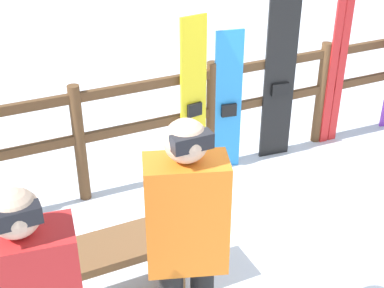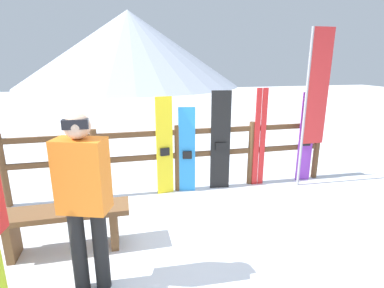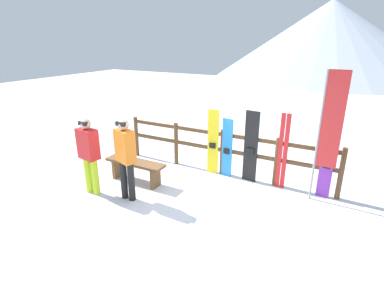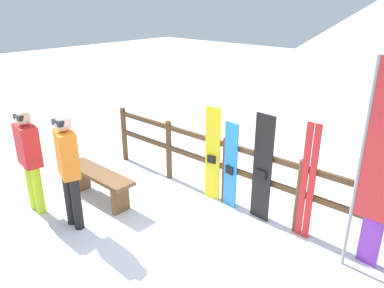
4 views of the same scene
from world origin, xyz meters
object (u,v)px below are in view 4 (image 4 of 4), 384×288
person_red (29,155)px  person_orange (68,164)px  bench (99,179)px  ski_pair_red (308,183)px  snowboard_black_stripe (262,169)px  snowboard_purple (376,209)px  rental_flag (375,154)px  snowboard_yellow (213,155)px  snowboard_blue (230,166)px

person_red → person_orange: size_ratio=0.96×
bench → ski_pair_red: ski_pair_red is taller
snowboard_black_stripe → snowboard_purple: (1.53, -0.00, -0.03)m
snowboard_purple → rental_flag: size_ratio=0.61×
snowboard_black_stripe → snowboard_purple: snowboard_black_stripe is taller
person_red → person_orange: (0.80, 0.15, 0.05)m
snowboard_black_stripe → ski_pair_red: 0.68m
snowboard_yellow → snowboard_purple: bearing=0.0°
ski_pair_red → snowboard_blue: bearing=-179.8°
person_orange → snowboard_yellow: 2.15m
snowboard_yellow → person_orange: bearing=-116.3°
snowboard_yellow → ski_pair_red: size_ratio=0.94×
person_red → ski_pair_red: size_ratio=0.97×
bench → ski_pair_red: 3.15m
ski_pair_red → snowboard_purple: 0.86m
person_red → snowboard_yellow: (1.75, 2.07, -0.15)m
snowboard_blue → snowboard_black_stripe: (0.55, 0.00, 0.12)m
rental_flag → ski_pair_red: bearing=165.2°
snowboard_purple → person_red: bearing=-153.7°
snowboard_black_stripe → snowboard_purple: size_ratio=1.04×
snowboard_black_stripe → snowboard_purple: 1.53m
snowboard_purple → rental_flag: (-0.08, -0.20, 0.73)m
bench → snowboard_purple: size_ratio=0.91×
person_orange → snowboard_yellow: person_orange is taller
bench → rental_flag: (3.63, 1.05, 1.13)m
snowboard_yellow → ski_pair_red: 1.58m
person_orange → snowboard_black_stripe: (1.84, 1.92, -0.16)m
snowboard_purple → rental_flag: 0.76m
person_orange → snowboard_blue: (1.30, 1.92, -0.28)m
person_orange → snowboard_blue: bearing=55.9°
person_red → person_orange: person_orange is taller
snowboard_yellow → snowboard_black_stripe: size_ratio=0.96×
bench → snowboard_blue: size_ratio=1.02×
person_red → snowboard_blue: 2.96m
bench → ski_pair_red: bearing=23.7°
bench → snowboard_purple: (3.71, 1.25, 0.40)m
snowboard_yellow → snowboard_black_stripe: snowboard_black_stripe is taller
ski_pair_red → bench: bearing=-156.3°
ski_pair_red → person_orange: bearing=-142.7°
bench → snowboard_purple: 3.94m
person_red → rental_flag: (4.10, 1.87, 0.59)m
snowboard_blue → person_red: bearing=-135.4°
person_orange → rental_flag: rental_flag is taller
snowboard_blue → snowboard_black_stripe: 0.56m
snowboard_black_stripe → rental_flag: (1.45, -0.20, 0.70)m
person_red → snowboard_yellow: person_red is taller
snowboard_blue → ski_pair_red: (1.23, 0.00, 0.14)m
person_red → snowboard_black_stripe: size_ratio=0.99×
snowboard_black_stripe → person_red: bearing=-142.0°
snowboard_purple → snowboard_yellow: bearing=-180.0°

